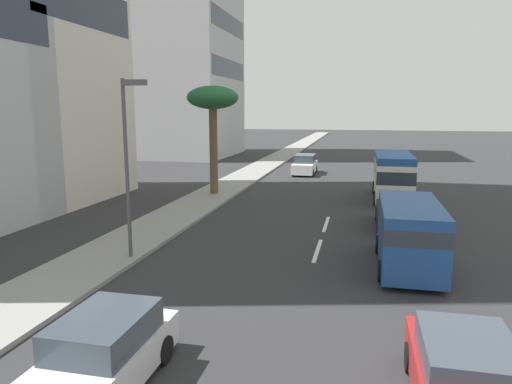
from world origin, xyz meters
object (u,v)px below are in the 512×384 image
Objects in this scene: minibus_second at (393,174)px; car_sixth at (397,212)px; palm_tree at (213,102)px; car_seventh at (388,169)px; car_third at (464,377)px; street_lamp at (129,149)px; van_lead at (410,231)px; car_fifth at (305,165)px; car_fourth at (102,356)px.

car_sixth is (-7.41, 0.17, -0.82)m from minibus_second.
car_sixth is 0.59× the size of palm_tree.
minibus_second is 7.45m from car_sixth.
car_third is at bearing 179.75° from car_seventh.
street_lamp reaches higher than minibus_second.
street_lamp is (-7.40, 10.07, 3.45)m from car_sixth.
car_sixth is (6.01, -0.01, -0.58)m from van_lead.
car_fifth reaches higher than car_seventh.
car_fifth is 0.66× the size of palm_tree.
van_lead is 1.24× the size of car_seventh.
car_seventh is (9.46, -0.21, -0.83)m from minibus_second.
car_sixth is at bearing 178.72° from minibus_second.
car_seventh is (16.86, -0.38, -0.01)m from car_sixth.
car_fourth is at bearing -156.86° from street_lamp.
car_fifth is at bearing -21.17° from palm_tree.
minibus_second is 1.61× the size of car_sixth.
street_lamp reaches higher than car_fourth.
car_third is at bearing -124.17° from street_lamp.
palm_tree is (21.47, 4.52, 5.36)m from car_fourth.
palm_tree is at bearing 132.26° from car_seventh.
car_fifth is at bearing 11.99° from car_third.
palm_tree is (12.30, 11.25, 4.73)m from van_lead.
car_fourth is 0.96× the size of car_seventh.
car_fifth is 7.16m from car_seventh.
van_lead is 6.04m from car_sixth.
minibus_second is 0.95× the size of palm_tree.
car_fifth is 0.70× the size of street_lamp.
car_third is 0.58× the size of palm_tree.
minibus_second is at bearing -0.75° from van_lead.
car_third is (-21.81, -0.08, -0.86)m from minibus_second.
minibus_second is 1.56× the size of car_seventh.
minibus_second reaches higher than car_fifth.
car_fifth is at bearing 179.87° from car_fourth.
car_third is (-8.39, -0.26, -0.62)m from van_lead.
palm_tree reaches higher than street_lamp.
minibus_second is 1.65× the size of car_third.
car_third is at bearing -150.92° from palm_tree.
car_sixth is at bearing 178.71° from car_seventh.
car_sixth is at bearing -0.11° from van_lead.
car_sixth is (14.40, 0.24, 0.04)m from car_third.
car_sixth reaches higher than car_seventh.
palm_tree is 1.06× the size of street_lamp.
car_sixth is 0.63× the size of street_lamp.
car_seventh is at bearing -0.25° from car_third.
car_seventh is at bearing 167.47° from car_fourth.
car_fifth is (24.17, 6.66, -0.56)m from van_lead.
palm_tree is (-10.58, 11.64, 5.32)m from car_seventh.
van_lead is 0.75× the size of palm_tree.
car_third is at bearing 96.39° from car_fourth.
van_lead is 0.79× the size of minibus_second.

